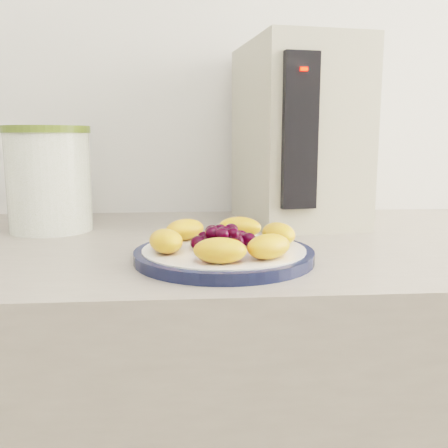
{
  "coord_description": "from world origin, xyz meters",
  "views": [
    {
      "loc": [
        -0.1,
        0.41,
        1.06
      ],
      "look_at": [
        -0.05,
        1.06,
        0.95
      ],
      "focal_mm": 40.0,
      "sensor_mm": 36.0,
      "label": 1
    }
  ],
  "objects": [
    {
      "name": "canister_lid",
      "position": [
        -0.34,
        1.3,
        1.08
      ],
      "size": [
        0.19,
        0.19,
        0.01
      ],
      "primitive_type": "cylinder",
      "rotation": [
        0.0,
        0.0,
        0.4
      ],
      "color": "#566828",
      "rests_on": "canister"
    },
    {
      "name": "appliance_body",
      "position": [
        0.11,
        1.35,
        1.07
      ],
      "size": [
        0.23,
        0.29,
        0.33
      ],
      "primitive_type": "cube",
      "rotation": [
        0.0,
        0.0,
        0.14
      ],
      "color": "#B3AE98",
      "rests_on": "counter"
    },
    {
      "name": "appliance_panel",
      "position": [
        0.08,
        1.21,
        1.07
      ],
      "size": [
        0.06,
        0.03,
        0.25
      ],
      "primitive_type": "cube",
      "rotation": [
        0.0,
        0.0,
        0.14
      ],
      "color": "black",
      "rests_on": "appliance_body"
    },
    {
      "name": "plate_rim",
      "position": [
        -0.05,
        1.06,
        0.91
      ],
      "size": [
        0.24,
        0.24,
        0.01
      ],
      "primitive_type": "cylinder",
      "color": "#121835",
      "rests_on": "counter"
    },
    {
      "name": "canister",
      "position": [
        -0.34,
        1.3,
        0.99
      ],
      "size": [
        0.19,
        0.19,
        0.17
      ],
      "primitive_type": "cylinder",
      "rotation": [
        0.0,
        0.0,
        0.4
      ],
      "color": "#546B25",
      "rests_on": "counter"
    },
    {
      "name": "plate_face",
      "position": [
        -0.05,
        1.06,
        0.91
      ],
      "size": [
        0.22,
        0.22,
        0.02
      ],
      "primitive_type": "cylinder",
      "color": "white",
      "rests_on": "counter"
    },
    {
      "name": "fruit_plate",
      "position": [
        -0.05,
        1.06,
        0.93
      ],
      "size": [
        0.21,
        0.21,
        0.03
      ],
      "color": "orange",
      "rests_on": "plate_face"
    },
    {
      "name": "appliance_led",
      "position": [
        0.08,
        1.2,
        1.17
      ],
      "size": [
        0.01,
        0.01,
        0.01
      ],
      "primitive_type": "cube",
      "rotation": [
        0.0,
        0.0,
        0.14
      ],
      "color": "#FF0C05",
      "rests_on": "appliance_panel"
    },
    {
      "name": "wall_back",
      "position": [
        0.0,
        1.51,
        1.3
      ],
      "size": [
        3.5,
        0.02,
        2.6
      ],
      "primitive_type": "cube",
      "color": "silver",
      "rests_on": "floor"
    }
  ]
}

